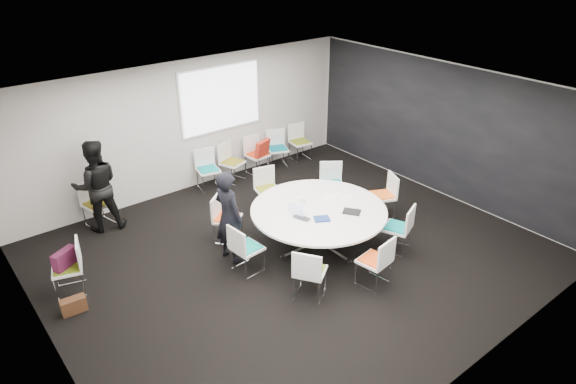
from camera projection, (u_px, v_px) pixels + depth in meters
room_shell at (298, 181)px, 8.49m from camera, size 8.08×7.08×2.88m
conference_table at (318, 217)px, 9.09m from camera, size 2.40×2.40×0.73m
projection_screen at (221, 99)px, 11.08m from camera, size 1.90×0.03×1.35m
chair_ring_a at (382, 203)px, 10.16m from camera, size 0.60×0.60×0.88m
chair_ring_b at (331, 192)px, 10.60m from camera, size 0.64×0.63×0.88m
chair_ring_c at (268, 198)px, 10.38m from camera, size 0.55×0.55×0.88m
chair_ring_d at (227, 227)px, 9.36m from camera, size 0.64×0.64×0.88m
chair_ring_e at (247, 257)px, 8.50m from camera, size 0.49×0.50×0.88m
chair_ring_f at (310, 281)px, 7.92m from camera, size 0.63×0.63×0.88m
chair_ring_g at (374, 270)px, 8.18m from camera, size 0.52×0.51×0.88m
chair_ring_h at (397, 236)px, 9.07m from camera, size 0.60×0.59×0.88m
chair_back_a at (209, 177)px, 11.25m from camera, size 0.54×0.53×0.88m
chair_back_b at (232, 170)px, 11.59m from camera, size 0.58×0.58×0.88m
chair_back_c at (257, 162)px, 11.98m from camera, size 0.49×0.48×0.88m
chair_back_d at (278, 155)px, 12.31m from camera, size 0.59×0.58×0.88m
chair_back_e at (300, 149)px, 12.70m from camera, size 0.52×0.51×0.88m
chair_spare_left at (70, 277)px, 8.01m from camera, size 0.56×0.57×0.88m
chair_person_back at (98, 212)px, 9.85m from camera, size 0.55×0.54×0.88m
person_main at (229, 217)px, 8.57m from camera, size 0.46×0.65×1.66m
person_back at (96, 186)px, 9.46m from camera, size 1.00×0.86×1.79m
laptop at (303, 217)px, 8.75m from camera, size 0.28×0.35×0.02m
laptop_lid at (296, 209)px, 8.75m from camera, size 0.13×0.28×0.22m
notebook_black at (352, 212)px, 8.91m from camera, size 0.35×0.37×0.02m
tablet_folio at (322, 219)px, 8.69m from camera, size 0.33×0.30×0.03m
papers_right at (330, 197)px, 9.42m from camera, size 0.36×0.31×0.00m
papers_front at (347, 198)px, 9.39m from camera, size 0.33×0.25×0.00m
cup at (303, 200)px, 9.22m from camera, size 0.08×0.08×0.09m
phone at (355, 210)px, 8.97m from camera, size 0.16×0.12×0.01m
maroon_bag at (65, 259)px, 7.84m from camera, size 0.42×0.31×0.28m
brown_bag at (74, 305)px, 7.64m from camera, size 0.37×0.20×0.24m
red_jacket at (263, 148)px, 11.63m from camera, size 0.47×0.29×0.36m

